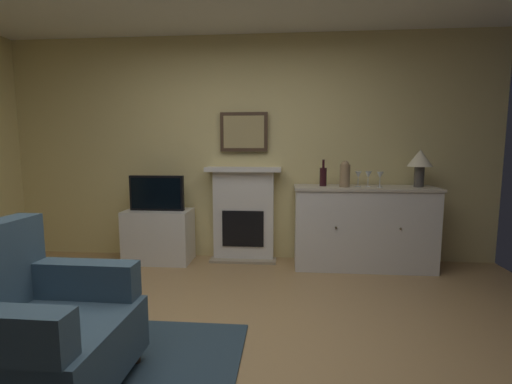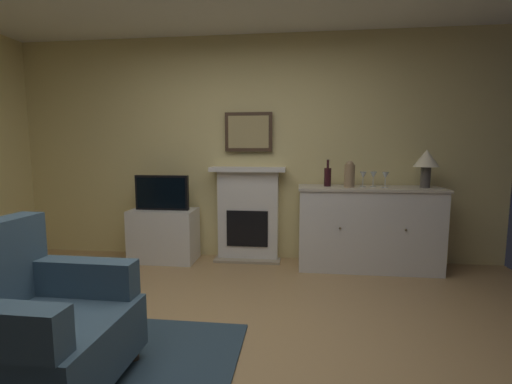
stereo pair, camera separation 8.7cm
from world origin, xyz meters
The scene contains 14 objects.
ground_plane centered at (0.00, 0.00, -0.05)m, with size 5.78×4.50×0.10m, color tan.
wall_rear centered at (0.00, 2.22, 1.30)m, with size 5.78×0.06×2.60m, color #EAD68C.
fireplace_unit centered at (-0.01, 2.09, 0.55)m, with size 0.87×0.30×1.10m.
framed_picture centered at (-0.01, 2.14, 1.50)m, with size 0.55×0.04×0.45m.
sideboard_cabinet centered at (1.33, 1.92, 0.45)m, with size 1.51×0.49×0.90m.
table_lamp centered at (1.89, 1.92, 1.18)m, with size 0.26×0.26×0.40m.
wine_bottle centered at (0.88, 1.93, 1.01)m, with size 0.08×0.08×0.29m.
wine_glass_left centered at (1.25, 1.91, 1.03)m, with size 0.07×0.07×0.16m.
wine_glass_center centered at (1.36, 1.93, 1.03)m, with size 0.07×0.07×0.16m.
wine_glass_right centered at (1.47, 1.87, 1.03)m, with size 0.07×0.07×0.16m.
vase_decorative centered at (1.10, 1.87, 1.04)m, with size 0.11×0.11×0.28m.
tv_cabinet centered at (-0.99, 1.93, 0.30)m, with size 0.75×0.42×0.61m.
tv_set centered at (-0.99, 1.91, 0.81)m, with size 0.62×0.07×0.40m.
armchair centered at (-0.83, -0.35, 0.38)m, with size 0.82×0.79×0.92m.
Camera 2 is at (0.57, -2.00, 1.32)m, focal length 25.01 mm.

